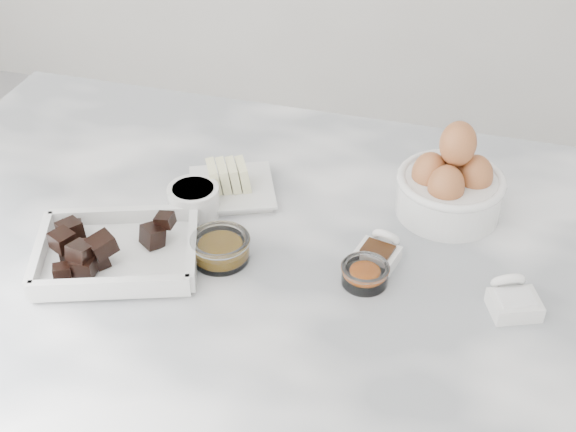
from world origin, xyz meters
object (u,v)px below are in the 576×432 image
at_px(butter_plate, 230,183).
at_px(egg_bowl, 451,184).
at_px(chocolate_dish, 116,248).
at_px(vanilla_spoon, 380,251).
at_px(zest_bowl, 365,273).
at_px(sugar_ramekin, 194,199).
at_px(honey_bowl, 220,248).
at_px(salt_spoon, 513,299).

relative_size(butter_plate, egg_bowl, 1.05).
relative_size(chocolate_dish, vanilla_spoon, 3.41).
bearing_deg(chocolate_dish, butter_plate, 64.56).
distance_m(butter_plate, egg_bowl, 0.33).
bearing_deg(zest_bowl, chocolate_dish, -171.03).
bearing_deg(sugar_ramekin, butter_plate, 61.28).
bearing_deg(honey_bowl, chocolate_dish, -160.90).
bearing_deg(vanilla_spoon, chocolate_dish, -162.79).
xyz_separation_m(chocolate_dish, vanilla_spoon, (0.34, 0.11, -0.01)).
height_order(butter_plate, honey_bowl, butter_plate).
xyz_separation_m(butter_plate, vanilla_spoon, (0.25, -0.09, -0.00)).
distance_m(butter_plate, zest_bowl, 0.28).
xyz_separation_m(honey_bowl, zest_bowl, (0.20, 0.01, -0.00)).
relative_size(egg_bowl, honey_bowl, 1.89).
bearing_deg(sugar_ramekin, salt_spoon, -9.60).
relative_size(sugar_ramekin, salt_spoon, 0.86).
height_order(egg_bowl, honey_bowl, egg_bowl).
distance_m(vanilla_spoon, salt_spoon, 0.19).
bearing_deg(vanilla_spoon, zest_bowl, -100.04).
height_order(sugar_ramekin, zest_bowl, sugar_ramekin).
bearing_deg(butter_plate, egg_bowl, 7.69).
distance_m(egg_bowl, vanilla_spoon, 0.16).
distance_m(butter_plate, vanilla_spoon, 0.26).
relative_size(butter_plate, honey_bowl, 1.98).
height_order(zest_bowl, vanilla_spoon, vanilla_spoon).
xyz_separation_m(zest_bowl, salt_spoon, (0.19, 0.00, -0.00)).
bearing_deg(salt_spoon, honey_bowl, -178.51).
relative_size(egg_bowl, vanilla_spoon, 2.08).
relative_size(butter_plate, zest_bowl, 2.54).
bearing_deg(sugar_ramekin, egg_bowl, 16.55).
bearing_deg(zest_bowl, vanilla_spoon, 79.96).
bearing_deg(egg_bowl, honey_bowl, -145.64).
bearing_deg(salt_spoon, vanilla_spoon, 164.61).
xyz_separation_m(sugar_ramekin, vanilla_spoon, (0.28, -0.03, -0.01)).
distance_m(chocolate_dish, salt_spoon, 0.52).
relative_size(butter_plate, vanilla_spoon, 2.17).
height_order(zest_bowl, salt_spoon, salt_spoon).
xyz_separation_m(chocolate_dish, egg_bowl, (0.42, 0.24, 0.03)).
bearing_deg(egg_bowl, vanilla_spoon, -119.45).
height_order(butter_plate, vanilla_spoon, butter_plate).
distance_m(chocolate_dish, vanilla_spoon, 0.36).
bearing_deg(chocolate_dish, vanilla_spoon, 17.21).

